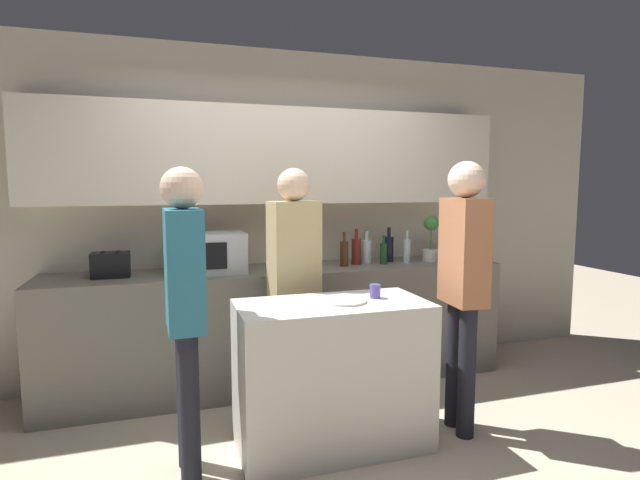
{
  "coord_description": "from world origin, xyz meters",
  "views": [
    {
      "loc": [
        -0.9,
        -2.42,
        1.6
      ],
      "look_at": [
        0.05,
        0.59,
        1.25
      ],
      "focal_mm": 28.0,
      "sensor_mm": 36.0,
      "label": 1
    }
  ],
  "objects": [
    {
      "name": "bottle_4",
      "position": [
        0.96,
        1.48,
        1.05
      ],
      "size": [
        0.08,
        0.08,
        0.3
      ],
      "color": "black",
      "rests_on": "back_counter"
    },
    {
      "name": "microwave",
      "position": [
        -0.57,
        1.39,
        1.09
      ],
      "size": [
        0.52,
        0.39,
        0.3
      ],
      "color": "#B7BABC",
      "rests_on": "back_counter"
    },
    {
      "name": "cup_0",
      "position": [
        0.34,
        0.38,
        0.94
      ],
      "size": [
        0.07,
        0.07,
        0.09
      ],
      "color": "#574AA6",
      "rests_on": "kitchen_island"
    },
    {
      "name": "bottle_0",
      "position": [
        0.5,
        1.35,
        1.05
      ],
      "size": [
        0.07,
        0.07,
        0.28
      ],
      "color": "#472814",
      "rests_on": "back_counter"
    },
    {
      "name": "potted_plant",
      "position": [
        1.32,
        1.39,
        1.14
      ],
      "size": [
        0.14,
        0.14,
        0.4
      ],
      "color": "silver",
      "rests_on": "back_counter"
    },
    {
      "name": "person_center",
      "position": [
        0.91,
        0.27,
        1.05
      ],
      "size": [
        0.23,
        0.35,
        1.74
      ],
      "rotation": [
        0.0,
        0.0,
        1.49
      ],
      "color": "black",
      "rests_on": "ground_plane"
    },
    {
      "name": "toaster",
      "position": [
        -1.26,
        1.39,
        1.03
      ],
      "size": [
        0.26,
        0.16,
        0.18
      ],
      "color": "black",
      "rests_on": "back_counter"
    },
    {
      "name": "back_wall",
      "position": [
        0.0,
        1.66,
        1.54
      ],
      "size": [
        6.4,
        0.4,
        2.7
      ],
      "color": "beige",
      "rests_on": "ground_plane"
    },
    {
      "name": "plate_on_island",
      "position": [
        0.13,
        0.33,
        0.9
      ],
      "size": [
        0.26,
        0.26,
        0.01
      ],
      "color": "white",
      "rests_on": "kitchen_island"
    },
    {
      "name": "bottle_3",
      "position": [
        0.85,
        1.35,
        1.03
      ],
      "size": [
        0.06,
        0.06,
        0.24
      ],
      "color": "#194723",
      "rests_on": "back_counter"
    },
    {
      "name": "person_right",
      "position": [
        -0.8,
        0.31,
        1.01
      ],
      "size": [
        0.22,
        0.35,
        1.69
      ],
      "rotation": [
        0.0,
        0.0,
        -1.53
      ],
      "color": "black",
      "rests_on": "ground_plane"
    },
    {
      "name": "kitchen_island",
      "position": [
        0.05,
        0.34,
        0.45
      ],
      "size": [
        1.14,
        0.57,
        0.9
      ],
      "color": "beige",
      "rests_on": "ground_plane"
    },
    {
      "name": "ground_plane",
      "position": [
        0.0,
        0.0,
        0.0
      ],
      "size": [
        14.0,
        14.0,
        0.0
      ],
      "primitive_type": "plane",
      "color": "#BCAD93"
    },
    {
      "name": "bottle_1",
      "position": [
        0.63,
        1.4,
        1.05
      ],
      "size": [
        0.08,
        0.08,
        0.3
      ],
      "color": "maroon",
      "rests_on": "back_counter"
    },
    {
      "name": "bottle_2",
      "position": [
        0.74,
        1.45,
        1.04
      ],
      "size": [
        0.09,
        0.09,
        0.27
      ],
      "color": "silver",
      "rests_on": "back_counter"
    },
    {
      "name": "person_left",
      "position": [
        -0.04,
        0.89,
        1.02
      ],
      "size": [
        0.37,
        0.24,
        1.71
      ],
      "rotation": [
        0.0,
        0.0,
        -2.97
      ],
      "color": "black",
      "rests_on": "ground_plane"
    },
    {
      "name": "back_counter",
      "position": [
        0.0,
        1.39,
        0.47
      ],
      "size": [
        3.6,
        0.62,
        0.94
      ],
      "color": "#6B665B",
      "rests_on": "ground_plane"
    },
    {
      "name": "bottle_5",
      "position": [
        1.07,
        1.35,
        1.04
      ],
      "size": [
        0.06,
        0.06,
        0.28
      ],
      "color": "silver",
      "rests_on": "back_counter"
    }
  ]
}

